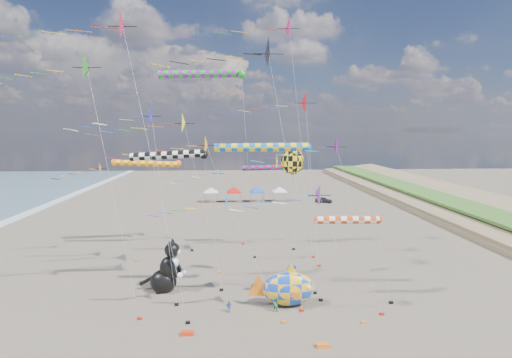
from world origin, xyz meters
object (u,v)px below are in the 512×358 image
Objects in this scene: person_adult at (283,287)px; parked_car at (324,200)px; fish_inflatable at (288,289)px; child_green at (276,305)px; child_blue at (229,306)px; cat_inflatable at (166,265)px.

person_adult is 0.49× the size of parked_car.
child_green is (-1.13, -0.98, -1.05)m from fish_inflatable.
child_blue is (-5.10, -2.93, -0.39)m from person_adult.
cat_inflatable is 5.20× the size of child_blue.
parked_car is (20.29, 51.08, 0.12)m from child_blue.
child_green is at bearing 179.68° from parked_car.
fish_inflatable is 6.10× the size of child_blue.
cat_inflatable is 4.18× the size of child_green.
person_adult is at bearing 93.99° from fish_inflatable.
cat_inflatable is 11.49m from person_adult.
person_adult is 5.89m from child_blue.
cat_inflatable reaches higher than fish_inflatable.
person_adult reaches higher than child_green.
person_adult is 3.35m from child_green.
parked_car is at bearing 62.29° from child_green.
fish_inflatable is (11.33, -4.23, -0.95)m from cat_inflatable.
child_blue is (-4.13, 0.26, -0.12)m from child_green.
child_green reaches higher than child_blue.
child_green is at bearing -139.05° from fish_inflatable.
parked_car is at bearing 73.38° from fish_inflatable.
child_blue is (6.07, -4.95, -2.13)m from cat_inflatable.
person_adult reaches higher than child_blue.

